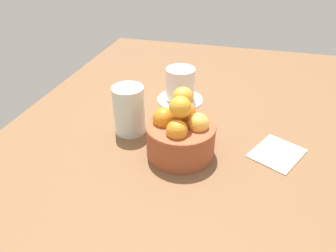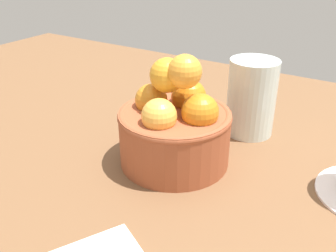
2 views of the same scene
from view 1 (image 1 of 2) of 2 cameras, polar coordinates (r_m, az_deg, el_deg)
name	(u,v)px [view 1 (image 1 of 2)]	position (r cm, az deg, el deg)	size (l,w,h in cm)	color
ground_plane	(180,160)	(64.36, 2.22, -6.22)	(138.33, 82.70, 3.60)	brown
terracotta_bowl	(181,133)	(60.36, 2.33, -1.22)	(13.78, 13.78, 14.05)	#9E4C2D
coffee_cup	(180,86)	(80.78, 2.27, 7.36)	(12.14, 12.14, 8.80)	white
water_glass	(129,110)	(67.40, -7.21, 2.93)	(6.80, 6.80, 10.81)	silver
folded_napkin	(277,153)	(66.48, 19.50, -4.68)	(10.23, 8.44, 0.60)	white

